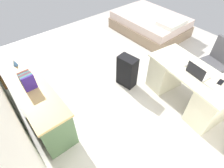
{
  "coord_description": "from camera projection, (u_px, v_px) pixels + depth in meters",
  "views": [
    {
      "loc": [
        -2.0,
        2.23,
        2.59
      ],
      "look_at": [
        -0.44,
        0.97,
        0.6
      ],
      "focal_mm": 29.01,
      "sensor_mm": 36.0,
      "label": 1
    }
  ],
  "objects": [
    {
      "name": "office_chair",
      "position": [
        212.0,
        66.0,
        3.42
      ],
      "size": [
        0.55,
        0.55,
        0.94
      ],
      "color": "black",
      "rests_on": "ground_plane"
    },
    {
      "name": "desk",
      "position": [
        187.0,
        86.0,
        3.1
      ],
      "size": [
        1.52,
        0.85,
        0.73
      ],
      "color": "beige",
      "rests_on": "ground_plane"
    },
    {
      "name": "bed",
      "position": [
        150.0,
        24.0,
        5.01
      ],
      "size": [
        1.93,
        1.44,
        0.58
      ],
      "color": "gray",
      "rests_on": "ground_plane"
    },
    {
      "name": "book_row",
      "position": [
        27.0,
        80.0,
        2.55
      ],
      "size": [
        0.23,
        0.17,
        0.24
      ],
      "color": "#372385",
      "rests_on": "credenza"
    },
    {
      "name": "ground_plane",
      "position": [
        134.0,
        73.0,
        3.92
      ],
      "size": [
        5.76,
        5.76,
        0.0
      ],
      "primitive_type": "plane",
      "color": "beige"
    },
    {
      "name": "suitcase_black",
      "position": [
        127.0,
        71.0,
        3.47
      ],
      "size": [
        0.39,
        0.28,
        0.64
      ],
      "primitive_type": "cube",
      "rotation": [
        0.0,
        0.0,
        0.17
      ],
      "color": "black",
      "rests_on": "ground_plane"
    },
    {
      "name": "laptop",
      "position": [
        197.0,
        73.0,
        2.74
      ],
      "size": [
        0.34,
        0.26,
        0.21
      ],
      "color": "silver",
      "rests_on": "desk"
    },
    {
      "name": "figurine_small",
      "position": [
        15.0,
        63.0,
        2.92
      ],
      "size": [
        0.08,
        0.08,
        0.11
      ],
      "primitive_type": "cone",
      "color": "#4C7FBF",
      "rests_on": "credenza"
    },
    {
      "name": "credenza",
      "position": [
        36.0,
        100.0,
        2.91
      ],
      "size": [
        1.8,
        0.48,
        0.72
      ],
      "color": "#4C6B47",
      "rests_on": "ground_plane"
    },
    {
      "name": "computer_mouse",
      "position": [
        185.0,
        64.0,
        2.94
      ],
      "size": [
        0.07,
        0.11,
        0.03
      ],
      "primitive_type": "ellipsoid",
      "rotation": [
        0.0,
        0.0,
        -0.14
      ],
      "color": "white",
      "rests_on": "desk"
    },
    {
      "name": "cell_phone_near_laptop",
      "position": [
        221.0,
        82.0,
        2.66
      ],
      "size": [
        0.08,
        0.14,
        0.01
      ],
      "primitive_type": "cube",
      "rotation": [
        0.0,
        0.0,
        0.1
      ],
      "color": "black",
      "rests_on": "desk"
    }
  ]
}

